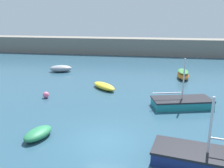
{
  "coord_description": "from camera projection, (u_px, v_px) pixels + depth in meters",
  "views": [
    {
      "loc": [
        2.53,
        -12.54,
        6.98
      ],
      "look_at": [
        -0.95,
        8.52,
        0.95
      ],
      "focal_mm": 40.0,
      "sensor_mm": 36.0,
      "label": 1
    }
  ],
  "objects": [
    {
      "name": "mooring_buoy_pink",
      "position": [
        46.0,
        95.0,
        21.38
      ],
      "size": [
        0.54,
        0.54,
        0.54
      ],
      "primitive_type": "sphere",
      "color": "#EA668C",
      "rests_on": "ground_plane"
    },
    {
      "name": "ground_plane",
      "position": [
        104.0,
        142.0,
        14.23
      ],
      "size": [
        120.0,
        120.0,
        0.2
      ],
      "primitive_type": "cube",
      "color": "#284C60"
    },
    {
      "name": "sailboat_twin_hulled",
      "position": [
        207.0,
        159.0,
        11.73
      ],
      "size": [
        5.76,
        2.79,
        3.48
      ],
      "rotation": [
        0.0,
        0.0,
        2.96
      ],
      "color": "navy",
      "rests_on": "ground_plane"
    },
    {
      "name": "open_tender_yellow",
      "position": [
        61.0,
        68.0,
        31.03
      ],
      "size": [
        2.97,
        2.05,
        0.81
      ],
      "rotation": [
        0.0,
        0.0,
        0.24
      ],
      "color": "gray",
      "rests_on": "ground_plane"
    },
    {
      "name": "sailboat_short_mast",
      "position": [
        182.0,
        103.0,
        19.25
      ],
      "size": [
        4.84,
        3.0,
        3.81
      ],
      "rotation": [
        0.0,
        0.0,
        0.26
      ],
      "color": "teal",
      "rests_on": "ground_plane"
    },
    {
      "name": "rowboat_with_red_cover",
      "position": [
        183.0,
        74.0,
        27.74
      ],
      "size": [
        1.24,
        3.17,
        0.94
      ],
      "rotation": [
        0.0,
        0.0,
        1.58
      ],
      "color": "orange",
      "rests_on": "ground_plane"
    },
    {
      "name": "rowboat_blue_near",
      "position": [
        104.0,
        86.0,
        23.91
      ],
      "size": [
        3.0,
        3.0,
        0.56
      ],
      "rotation": [
        0.0,
        0.0,
        5.5
      ],
      "color": "yellow",
      "rests_on": "ground_plane"
    },
    {
      "name": "dinghy_near_pier",
      "position": [
        38.0,
        133.0,
        14.45
      ],
      "size": [
        1.63,
        2.27,
        0.57
      ],
      "rotation": [
        0.0,
        0.0,
        4.44
      ],
      "color": "#287A4C",
      "rests_on": "ground_plane"
    },
    {
      "name": "harbor_breakwater",
      "position": [
        139.0,
        46.0,
        43.92
      ],
      "size": [
        65.4,
        3.49,
        2.85
      ],
      "primitive_type": "cube",
      "color": "slate",
      "rests_on": "ground_plane"
    }
  ]
}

